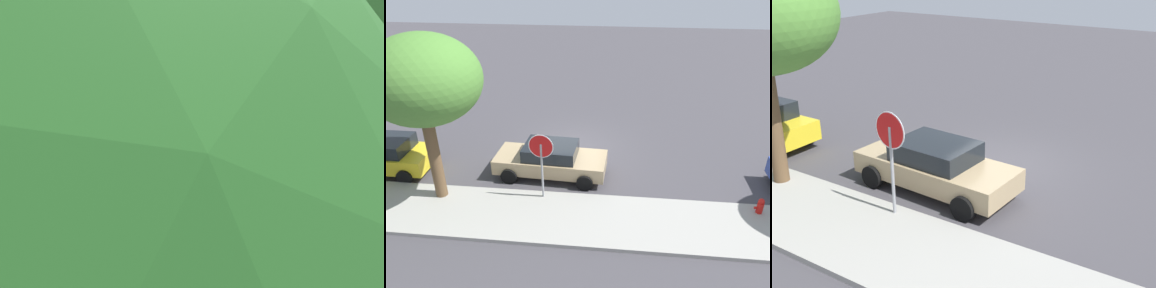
# 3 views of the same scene
# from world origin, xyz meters

# --- Properties ---
(ground_plane) EXTENTS (60.00, 60.00, 0.00)m
(ground_plane) POSITION_xyz_m (0.00, 0.00, 0.00)
(ground_plane) COLOR #423F44
(sidewalk_curb) EXTENTS (32.00, 2.80, 0.14)m
(sidewalk_curb) POSITION_xyz_m (0.00, 5.24, 0.07)
(sidewalk_curb) COLOR #9E9B93
(sidewalk_curb) RESTS_ON ground_plane
(stop_sign) EXTENTS (0.89, 0.09, 2.70)m
(stop_sign) POSITION_xyz_m (0.65, 4.17, 1.89)
(stop_sign) COLOR gray
(stop_sign) RESTS_ON ground_plane
(parked_car_tan) EXTENTS (4.54, 2.17, 1.39)m
(parked_car_tan) POSITION_xyz_m (0.64, 2.44, 0.72)
(parked_car_tan) COLOR tan
(parked_car_tan) RESTS_ON ground_plane
(parked_car_blue) EXTENTS (4.41, 2.09, 1.44)m
(parked_car_blue) POSITION_xyz_m (-10.23, 2.65, 0.75)
(parked_car_blue) COLOR #2D479E
(parked_car_blue) RESTS_ON ground_plane
(street_tree_mid_block) EXTENTS (3.74, 3.74, 6.09)m
(street_tree_mid_block) POSITION_xyz_m (4.28, 4.44, 4.57)
(street_tree_mid_block) COLOR brown
(street_tree_mid_block) RESTS_ON ground_plane
(street_tree_far) EXTENTS (3.22, 3.22, 5.59)m
(street_tree_far) POSITION_xyz_m (-11.37, 4.40, 4.02)
(street_tree_far) COLOR #513823
(street_tree_far) RESTS_ON ground_plane
(fire_hydrant) EXTENTS (0.30, 0.22, 0.72)m
(fire_hydrant) POSITION_xyz_m (-7.02, 4.32, 0.36)
(fire_hydrant) COLOR red
(fire_hydrant) RESTS_ON ground_plane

